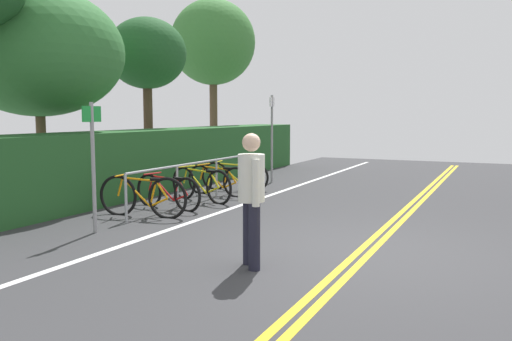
% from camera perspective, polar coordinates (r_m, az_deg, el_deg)
% --- Properties ---
extents(ground_plane, '(29.24, 10.93, 0.05)m').
position_cam_1_polar(ground_plane, '(7.39, 11.73, -8.63)').
color(ground_plane, '#353538').
extents(centre_line_yellow_inner, '(26.31, 0.10, 0.00)m').
position_cam_1_polar(centre_line_yellow_inner, '(7.36, 12.35, -8.47)').
color(centre_line_yellow_inner, gold).
rests_on(centre_line_yellow_inner, ground_plane).
extents(centre_line_yellow_outer, '(26.31, 0.10, 0.00)m').
position_cam_1_polar(centre_line_yellow_outer, '(7.40, 11.13, -8.37)').
color(centre_line_yellow_outer, gold).
rests_on(centre_line_yellow_outer, ground_plane).
extents(bike_lane_stripe_white, '(26.31, 0.12, 0.00)m').
position_cam_1_polar(bike_lane_stripe_white, '(8.65, -9.14, -6.22)').
color(bike_lane_stripe_white, white).
rests_on(bike_lane_stripe_white, ground_plane).
extents(bike_rack, '(4.73, 0.05, 0.84)m').
position_cam_1_polar(bike_rack, '(11.20, -6.25, -0.15)').
color(bike_rack, '#9EA0A5').
rests_on(bike_rack, ground_plane).
extents(bicycle_0, '(0.46, 1.75, 0.78)m').
position_cam_1_polar(bicycle_0, '(9.72, -12.09, -2.74)').
color(bicycle_0, black).
rests_on(bicycle_0, ground_plane).
extents(bicycle_1, '(0.48, 1.70, 0.70)m').
position_cam_1_polar(bicycle_1, '(10.46, -9.45, -2.28)').
color(bicycle_1, black).
rests_on(bicycle_1, ground_plane).
extents(bicycle_2, '(0.62, 1.76, 0.75)m').
position_cam_1_polar(bicycle_2, '(11.26, -5.95, -1.51)').
color(bicycle_2, black).
rests_on(bicycle_2, ground_plane).
extents(bicycle_3, '(0.46, 1.70, 0.72)m').
position_cam_1_polar(bicycle_3, '(12.05, -4.12, -1.07)').
color(bicycle_3, black).
rests_on(bicycle_3, ground_plane).
extents(bicycle_4, '(0.46, 1.72, 0.73)m').
position_cam_1_polar(bicycle_4, '(12.86, -2.30, -0.60)').
color(bicycle_4, black).
rests_on(bicycle_4, ground_plane).
extents(pedestrian, '(0.39, 0.35, 1.61)m').
position_cam_1_polar(pedestrian, '(6.30, -0.50, -2.26)').
color(pedestrian, '#1E1E2D').
rests_on(pedestrian, ground_plane).
extents(sign_post_near, '(0.36, 0.06, 2.02)m').
position_cam_1_polar(sign_post_near, '(8.49, -17.12, 1.70)').
color(sign_post_near, gray).
rests_on(sign_post_near, ground_plane).
extents(sign_post_far, '(0.36, 0.07, 2.33)m').
position_cam_1_polar(sign_post_far, '(14.19, 1.72, 4.32)').
color(sign_post_far, gray).
rests_on(sign_post_far, ground_plane).
extents(hedge_backdrop, '(13.68, 1.31, 1.46)m').
position_cam_1_polar(hedge_backdrop, '(13.48, -9.80, 1.30)').
color(hedge_backdrop, '#235626').
rests_on(hedge_backdrop, ground_plane).
extents(tree_mid, '(3.57, 3.57, 4.46)m').
position_cam_1_polar(tree_mid, '(12.24, -22.41, 11.64)').
color(tree_mid, brown).
rests_on(tree_mid, ground_plane).
extents(tree_far_right, '(2.14, 2.14, 4.42)m').
position_cam_1_polar(tree_far_right, '(14.92, -11.65, 12.09)').
color(tree_far_right, '#473323').
rests_on(tree_far_right, ground_plane).
extents(tree_extra, '(2.98, 2.98, 5.85)m').
position_cam_1_polar(tree_extra, '(19.29, -4.65, 13.50)').
color(tree_extra, brown).
rests_on(tree_extra, ground_plane).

